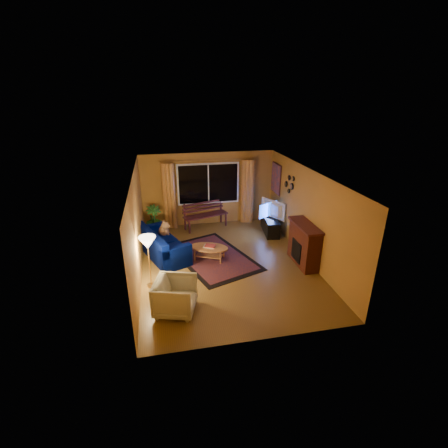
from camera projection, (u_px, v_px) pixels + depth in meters
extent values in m
cube|color=brown|center=(226.00, 264.00, 8.88)|extent=(4.50, 6.00, 0.02)
cube|color=white|center=(226.00, 174.00, 7.92)|extent=(4.50, 6.00, 0.02)
cube|color=#BB8135|center=(208.00, 189.00, 11.13)|extent=(4.50, 0.02, 2.50)
cube|color=#BB8135|center=(137.00, 228.00, 7.99)|extent=(0.02, 6.00, 2.50)
cube|color=#BB8135|center=(307.00, 215.00, 8.82)|extent=(0.02, 6.00, 2.50)
cube|color=black|center=(208.00, 184.00, 10.99)|extent=(2.00, 0.02, 1.30)
cylinder|color=#BF8C3F|center=(208.00, 161.00, 10.64)|extent=(3.20, 0.03, 0.03)
cylinder|color=#D2873E|center=(169.00, 196.00, 10.81)|extent=(0.36, 0.36, 2.24)
cylinder|color=#D2873E|center=(247.00, 191.00, 11.31)|extent=(0.36, 0.36, 2.24)
cube|color=#3B1618|center=(206.00, 221.00, 11.11)|extent=(1.59, 0.90, 0.46)
imported|color=#235B1E|center=(154.00, 219.00, 10.65)|extent=(0.68, 0.68, 0.93)
cube|color=#000844|center=(163.00, 243.00, 9.16)|extent=(1.51, 2.14, 0.80)
imported|color=beige|center=(175.00, 295.00, 6.81)|extent=(0.97, 1.00, 0.84)
cylinder|color=#BF8C3F|center=(149.00, 262.00, 7.63)|extent=(0.26, 0.26, 1.28)
cube|color=maroon|center=(213.00, 257.00, 9.22)|extent=(2.60, 3.22, 0.02)
cylinder|color=#B07343|center=(209.00, 253.00, 9.03)|extent=(1.40, 1.40, 0.39)
cube|color=black|center=(270.00, 225.00, 10.74)|extent=(0.57, 1.28, 0.52)
imported|color=black|center=(271.00, 209.00, 10.53)|extent=(0.60, 0.95, 0.58)
cube|color=maroon|center=(304.00, 245.00, 8.69)|extent=(0.40, 1.20, 1.10)
cube|color=#D54E32|center=(276.00, 178.00, 10.88)|extent=(0.04, 0.76, 0.96)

